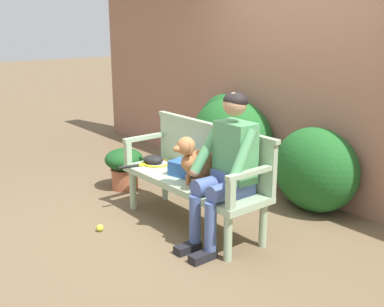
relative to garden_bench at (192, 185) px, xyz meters
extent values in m
plane|color=brown|center=(0.00, 0.00, -0.41)|extent=(40.00, 40.00, 0.00)
cube|color=#936651|center=(0.00, 1.60, 0.84)|extent=(8.00, 0.30, 2.49)
ellipsoid|color=#1E5B23|center=(0.48, 1.23, 0.03)|extent=(0.95, 0.66, 0.87)
ellipsoid|color=#1E5B23|center=(-0.72, 1.19, 0.10)|extent=(1.15, 0.82, 1.02)
ellipsoid|color=#194C1E|center=(-0.93, 1.27, 0.11)|extent=(0.75, 0.68, 1.04)
cube|color=#9EB793|center=(0.00, 0.00, 0.03)|extent=(1.61, 0.54, 0.06)
cylinder|color=#9EB793|center=(-0.72, -0.21, -0.20)|extent=(0.07, 0.07, 0.41)
cylinder|color=#9EB793|center=(0.72, -0.21, -0.20)|extent=(0.07, 0.07, 0.41)
cylinder|color=#9EB793|center=(-0.72, 0.21, -0.20)|extent=(0.07, 0.07, 0.41)
cylinder|color=#9EB793|center=(0.72, 0.21, -0.20)|extent=(0.07, 0.07, 0.41)
cube|color=#9EB793|center=(0.00, 0.24, 0.29)|extent=(1.61, 0.05, 0.46)
cube|color=#9EB793|center=(0.00, 0.24, 0.54)|extent=(1.65, 0.06, 0.04)
cube|color=#9EB793|center=(-0.76, -0.23, 0.18)|extent=(0.06, 0.06, 0.24)
cube|color=#9EB793|center=(-0.76, 0.00, 0.32)|extent=(0.06, 0.54, 0.04)
cube|color=#9EB793|center=(0.76, -0.23, 0.18)|extent=(0.06, 0.06, 0.24)
cube|color=#9EB793|center=(0.76, 0.00, 0.32)|extent=(0.06, 0.54, 0.04)
cube|color=black|center=(0.40, -0.37, -0.37)|extent=(0.10, 0.24, 0.07)
cylinder|color=#475B93|center=(0.40, -0.29, -0.13)|extent=(0.10, 0.10, 0.42)
cylinder|color=#475B93|center=(0.40, -0.12, 0.14)|extent=(0.15, 0.34, 0.15)
cube|color=black|center=(0.60, -0.37, -0.37)|extent=(0.10, 0.24, 0.07)
cylinder|color=#475B93|center=(0.60, -0.29, -0.13)|extent=(0.10, 0.10, 0.42)
cylinder|color=#475B93|center=(0.60, -0.12, 0.14)|extent=(0.15, 0.34, 0.15)
cube|color=#475B93|center=(0.50, 0.05, 0.16)|extent=(0.32, 0.24, 0.20)
cube|color=#519960|center=(0.50, 0.07, 0.42)|extent=(0.34, 0.22, 0.52)
cylinder|color=#519960|center=(0.29, -0.06, 0.44)|extent=(0.14, 0.35, 0.45)
sphere|color=tan|center=(0.27, -0.19, 0.24)|extent=(0.09, 0.09, 0.09)
cylinder|color=#519960|center=(0.71, -0.06, 0.44)|extent=(0.14, 0.35, 0.45)
sphere|color=tan|center=(0.73, -0.19, 0.24)|extent=(0.09, 0.09, 0.09)
sphere|color=tan|center=(0.50, 0.05, 0.83)|extent=(0.20, 0.20, 0.20)
ellipsoid|color=black|center=(0.50, 0.06, 0.86)|extent=(0.21, 0.21, 0.14)
cylinder|color=#AD7042|center=(0.09, -0.11, 0.11)|extent=(0.05, 0.05, 0.09)
cylinder|color=#AD7042|center=(0.20, -0.14, 0.11)|extent=(0.05, 0.05, 0.09)
cylinder|color=#AD7042|center=(0.13, 0.08, 0.11)|extent=(0.05, 0.05, 0.09)
cylinder|color=#AD7042|center=(0.25, 0.05, 0.11)|extent=(0.05, 0.05, 0.09)
ellipsoid|color=#AD7042|center=(0.17, -0.03, 0.26)|extent=(0.29, 0.37, 0.26)
sphere|color=#AD7042|center=(0.14, -0.14, 0.28)|extent=(0.15, 0.15, 0.15)
sphere|color=#AD7042|center=(0.13, -0.17, 0.44)|extent=(0.16, 0.16, 0.16)
ellipsoid|color=#AD7042|center=(0.12, -0.25, 0.42)|extent=(0.09, 0.11, 0.06)
ellipsoid|color=#AD7042|center=(0.07, -0.15, 0.43)|extent=(0.06, 0.05, 0.12)
ellipsoid|color=#AD7042|center=(0.20, -0.18, 0.43)|extent=(0.06, 0.05, 0.12)
sphere|color=#AD7042|center=(0.20, 0.12, 0.31)|extent=(0.08, 0.08, 0.08)
torus|color=yellow|center=(-0.62, 0.02, 0.07)|extent=(0.34, 0.34, 0.02)
cylinder|color=silver|center=(-0.62, 0.02, 0.06)|extent=(0.25, 0.25, 0.00)
cube|color=yellow|center=(-0.65, -0.14, 0.08)|extent=(0.05, 0.08, 0.02)
cylinder|color=black|center=(-0.67, -0.28, 0.08)|extent=(0.07, 0.22, 0.03)
ellipsoid|color=black|center=(-0.64, 0.00, 0.11)|extent=(0.28, 0.26, 0.09)
cube|color=#2856A3|center=(-0.13, 0.02, 0.13)|extent=(0.32, 0.26, 0.14)
sphere|color=#CCDB33|center=(-0.44, -0.76, -0.38)|extent=(0.07, 0.07, 0.07)
cylinder|color=#A85B3D|center=(-1.31, 0.05, -0.29)|extent=(0.31, 0.31, 0.23)
torus|color=#A85B3D|center=(-1.31, 0.05, -0.18)|extent=(0.33, 0.33, 0.02)
ellipsoid|color=#194C1E|center=(-1.31, 0.05, -0.05)|extent=(0.44, 0.44, 0.25)
camera|label=1|loc=(3.29, -2.65, 1.50)|focal=44.51mm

